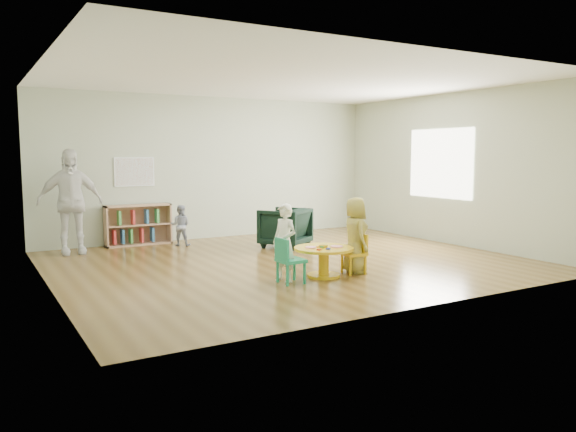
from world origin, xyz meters
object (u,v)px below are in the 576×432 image
object	(u,v)px
armchair	(285,227)
activity_table	(324,256)
child_right	(355,235)
toddler	(180,225)
child_left	(285,243)
kid_chair_right	(356,252)
kid_chair_left	(288,259)
bookshelf	(137,225)
adult_caretaker	(70,202)

from	to	relation	value
armchair	activity_table	bearing A→B (deg)	39.36
activity_table	child_right	distance (m)	0.58
toddler	child_left	bearing A→B (deg)	124.73
toddler	armchair	bearing A→B (deg)	177.04
activity_table	kid_chair_right	world-z (taller)	kid_chair_right
child_left	toddler	distance (m)	3.47
kid_chair_left	bookshelf	xyz separation A→B (m)	(-0.85, 4.12, 0.04)
bookshelf	toddler	size ratio (longest dim) A/B	1.59
armchair	adult_caretaker	bearing A→B (deg)	-51.94
toddler	adult_caretaker	world-z (taller)	adult_caretaker
kid_chair_left	toddler	distance (m)	3.60
child_right	toddler	xyz separation A→B (m)	(-1.35, 3.50, -0.16)
kid_chair_right	bookshelf	bearing A→B (deg)	32.99
child_left	child_right	bearing A→B (deg)	71.52
armchair	child_right	xyz separation A→B (m)	(-0.25, -2.42, 0.18)
kid_chair_left	toddler	world-z (taller)	toddler
kid_chair_right	adult_caretaker	size ratio (longest dim) A/B	0.32
kid_chair_right	bookshelf	xyz separation A→B (m)	(-2.00, 4.06, 0.06)
kid_chair_right	bookshelf	world-z (taller)	bookshelf
kid_chair_right	bookshelf	distance (m)	4.53
kid_chair_right	armchair	distance (m)	2.47
activity_table	kid_chair_left	bearing A→B (deg)	-170.41
kid_chair_left	child_right	bearing A→B (deg)	94.49
bookshelf	toddler	world-z (taller)	toddler
armchair	kid_chair_right	bearing A→B (deg)	51.32
kid_chair_left	bookshelf	bearing A→B (deg)	-168.58
child_left	child_right	distance (m)	1.13
kid_chair_left	kid_chair_right	xyz separation A→B (m)	(1.15, 0.06, -0.02)
activity_table	adult_caretaker	xyz separation A→B (m)	(-2.70, 3.61, 0.60)
bookshelf	kid_chair_right	bearing A→B (deg)	-63.82
bookshelf	child_right	bearing A→B (deg)	-63.63
kid_chair_right	toddler	bearing A→B (deg)	27.64
bookshelf	armchair	bearing A→B (deg)	-35.57
child_right	toddler	distance (m)	3.76
activity_table	kid_chair_left	xyz separation A→B (m)	(-0.63, -0.11, 0.04)
bookshelf	armchair	size ratio (longest dim) A/B	1.53
bookshelf	adult_caretaker	world-z (taller)	adult_caretaker
activity_table	child_left	xyz separation A→B (m)	(-0.61, 0.02, 0.23)
activity_table	kid_chair_left	world-z (taller)	kid_chair_left
bookshelf	child_right	world-z (taller)	child_right
toddler	bookshelf	bearing A→B (deg)	-7.77
activity_table	armchair	xyz separation A→B (m)	(0.77, 2.41, 0.07)
activity_table	toddler	bearing A→B (deg)	103.26
child_right	adult_caretaker	size ratio (longest dim) A/B	0.61
activity_table	kid_chair_left	size ratio (longest dim) A/B	1.37
activity_table	toddler	world-z (taller)	toddler
child_left	kid_chair_right	bearing A→B (deg)	69.79
activity_table	adult_caretaker	world-z (taller)	adult_caretaker
bookshelf	child_left	bearing A→B (deg)	-77.72
kid_chair_right	adult_caretaker	distance (m)	4.90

